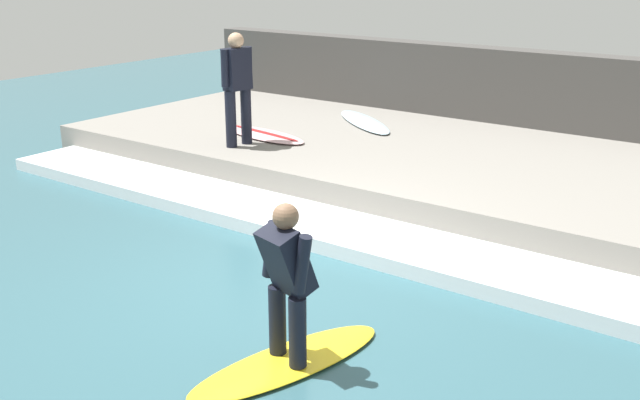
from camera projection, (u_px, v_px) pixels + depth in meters
The scene contains 9 objects.
ground_plane at pixel (286, 279), 7.77m from camera, with size 28.00×28.00×0.00m, color #335B66.
concrete_ledge at pixel (459, 171), 10.76m from camera, with size 4.40×12.54×0.47m, color gray.
back_wall at pixel (527, 102), 12.45m from camera, with size 0.50×13.16×1.70m, color #474442.
wave_foam_crest at pixel (354, 236), 8.71m from camera, with size 1.07×11.91×0.17m, color white.
surfboard_riding at pixel (288, 362), 6.13m from camera, with size 1.95×1.01×0.06m.
surfer_riding at pixel (287, 275), 5.89m from camera, with size 0.46×0.57×1.34m.
surfer_waiting_near at pixel (237, 83), 10.94m from camera, with size 0.56×0.29×1.66m.
surfboard_waiting_near at pixel (265, 135), 11.75m from camera, with size 0.86×1.75×0.07m.
surfboard_spare at pixel (364, 122), 12.66m from camera, with size 1.60×1.88×0.06m.
Camera 1 is at (-5.54, -4.48, 3.22)m, focal length 42.00 mm.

